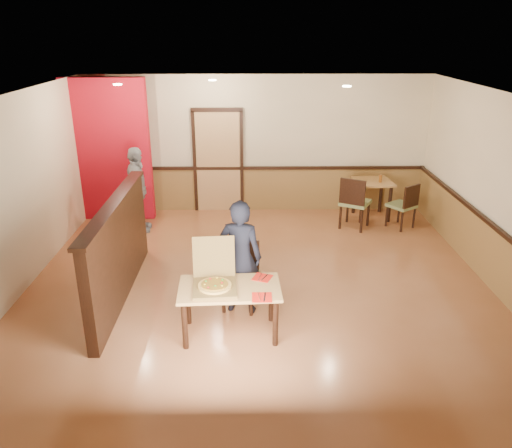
{
  "coord_description": "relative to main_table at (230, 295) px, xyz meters",
  "views": [
    {
      "loc": [
        -0.14,
        -6.63,
        3.65
      ],
      "look_at": [
        -0.06,
        0.0,
        1.03
      ],
      "focal_mm": 35.0,
      "sensor_mm": 36.0,
      "label": 1
    }
  ],
  "objects": [
    {
      "name": "condiment",
      "position": [
        2.85,
        4.08,
        0.29
      ],
      "size": [
        0.06,
        0.06,
        0.15
      ],
      "primitive_type": "cylinder",
      "color": "brown",
      "rests_on": "side_table"
    },
    {
      "name": "diner",
      "position": [
        0.12,
        0.58,
        0.24
      ],
      "size": [
        0.65,
        0.49,
        1.6
      ],
      "primitive_type": "imported",
      "rotation": [
        0.0,
        0.0,
        2.95
      ],
      "color": "black",
      "rests_on": "floor"
    },
    {
      "name": "floor",
      "position": [
        0.4,
        1.2,
        -0.57
      ],
      "size": [
        7.0,
        7.0,
        0.0
      ],
      "primitive_type": "plane",
      "color": "#B57046",
      "rests_on": "ground"
    },
    {
      "name": "wainscot_back",
      "position": [
        0.4,
        4.67,
        -0.12
      ],
      "size": [
        7.0,
        0.04,
        0.9
      ],
      "primitive_type": "cube",
      "color": "olive",
      "rests_on": "floor"
    },
    {
      "name": "chair_rail_back",
      "position": [
        0.4,
        4.65,
        0.35
      ],
      "size": [
        7.0,
        0.06,
        0.06
      ],
      "primitive_type": "cube",
      "color": "black",
      "rests_on": "wall_back"
    },
    {
      "name": "side_chair_left",
      "position": [
        2.24,
        3.56,
        -0.0
      ],
      "size": [
        0.69,
        0.69,
        1.03
      ],
      "rotation": [
        0.0,
        0.0,
        2.63
      ],
      "color": "olive",
      "rests_on": "floor"
    },
    {
      "name": "napkin_near",
      "position": [
        0.39,
        -0.26,
        0.11
      ],
      "size": [
        0.24,
        0.24,
        0.01
      ],
      "rotation": [
        0.0,
        0.0,
        0.0
      ],
      "color": "red",
      "rests_on": "main_table"
    },
    {
      "name": "red_accent_panel",
      "position": [
        -2.5,
        4.2,
        0.83
      ],
      "size": [
        1.6,
        0.2,
        2.78
      ],
      "primitive_type": "cube",
      "color": "#B30C1F",
      "rests_on": "floor"
    },
    {
      "name": "main_table",
      "position": [
        0.0,
        0.0,
        0.0
      ],
      "size": [
        1.29,
        0.78,
        0.67
      ],
      "rotation": [
        0.0,
        0.0,
        0.05
      ],
      "color": "tan",
      "rests_on": "floor"
    },
    {
      "name": "wainscot_right",
      "position": [
        3.87,
        1.2,
        -0.12
      ],
      "size": [
        0.04,
        7.0,
        0.9
      ],
      "primitive_type": "cube",
      "color": "olive",
      "rests_on": "floor"
    },
    {
      "name": "chair_rail_right",
      "position": [
        3.85,
        1.2,
        0.35
      ],
      "size": [
        0.06,
        7.0,
        0.06
      ],
      "primitive_type": "cube",
      "color": "black",
      "rests_on": "wall_right"
    },
    {
      "name": "booth_partition",
      "position": [
        -1.6,
        1.0,
        0.17
      ],
      "size": [
        0.2,
        3.1,
        1.44
      ],
      "color": "black",
      "rests_on": "floor"
    },
    {
      "name": "wall_back",
      "position": [
        0.4,
        4.7,
        0.83
      ],
      "size": [
        7.0,
        0.0,
        7.0
      ],
      "primitive_type": "plane",
      "rotation": [
        1.57,
        0.0,
        0.0
      ],
      "color": "#F6E8C0",
      "rests_on": "floor"
    },
    {
      "name": "wall_left",
      "position": [
        -3.1,
        1.2,
        0.83
      ],
      "size": [
        0.0,
        7.0,
        7.0
      ],
      "primitive_type": "plane",
      "rotation": [
        1.57,
        0.0,
        1.57
      ],
      "color": "#F6E8C0",
      "rests_on": "floor"
    },
    {
      "name": "wall_right",
      "position": [
        3.9,
        1.2,
        0.83
      ],
      "size": [
        0.0,
        7.0,
        7.0
      ],
      "primitive_type": "plane",
      "rotation": [
        1.57,
        0.0,
        -1.57
      ],
      "color": "#F6E8C0",
      "rests_on": "floor"
    },
    {
      "name": "spot_a",
      "position": [
        -1.9,
        3.0,
        2.21
      ],
      "size": [
        0.14,
        0.14,
        0.02
      ],
      "primitive_type": "cylinder",
      "color": "#FFF7B2",
      "rests_on": "ceiling"
    },
    {
      "name": "napkin_far",
      "position": [
        0.41,
        0.24,
        0.11
      ],
      "size": [
        0.29,
        0.29,
        0.01
      ],
      "rotation": [
        0.0,
        0.0,
        -0.38
      ],
      "color": "red",
      "rests_on": "main_table"
    },
    {
      "name": "passerby",
      "position": [
        -1.86,
        3.5,
        0.25
      ],
      "size": [
        0.45,
        0.97,
        1.63
      ],
      "primitive_type": "imported",
      "rotation": [
        0.0,
        0.0,
        1.63
      ],
      "color": "#95969D",
      "rests_on": "floor"
    },
    {
      "name": "ceiling",
      "position": [
        0.4,
        1.2,
        2.23
      ],
      "size": [
        7.0,
        7.0,
        0.0
      ],
      "primitive_type": "plane",
      "rotation": [
        3.14,
        0.0,
        0.0
      ],
      "color": "black",
      "rests_on": "wall_back"
    },
    {
      "name": "side_chair_right",
      "position": [
        3.22,
        3.57,
        -0.07
      ],
      "size": [
        0.62,
        0.62,
        0.9
      ],
      "rotation": [
        0.0,
        0.0,
        3.76
      ],
      "color": "olive",
      "rests_on": "floor"
    },
    {
      "name": "pizza_box",
      "position": [
        -0.18,
        -0.0,
        0.18
      ],
      "size": [
        0.57,
        0.66,
        0.56
      ],
      "rotation": [
        0.0,
        0.0,
        0.08
      ],
      "color": "brown",
      "rests_on": "main_table"
    },
    {
      "name": "spot_b",
      "position": [
        -0.4,
        3.7,
        2.21
      ],
      "size": [
        0.14,
        0.14,
        0.02
      ],
      "primitive_type": "cylinder",
      "color": "#FFF7B2",
      "rests_on": "ceiling"
    },
    {
      "name": "spot_c",
      "position": [
        1.8,
        2.7,
        2.21
      ],
      "size": [
        0.14,
        0.14,
        0.02
      ],
      "primitive_type": "cylinder",
      "color": "#FFF7B2",
      "rests_on": "ceiling"
    },
    {
      "name": "pizza",
      "position": [
        -0.18,
        -0.06,
        0.16
      ],
      "size": [
        0.43,
        0.43,
        0.03
      ],
      "primitive_type": "cylinder",
      "rotation": [
        0.0,
        0.0,
        -0.05
      ],
      "color": "#E4B752",
      "rests_on": "pizza_box"
    },
    {
      "name": "side_table",
      "position": [
        2.73,
        4.17,
        0.03
      ],
      "size": [
        0.77,
        0.77,
        0.78
      ],
      "rotation": [
        0.0,
        0.0,
        0.07
      ],
      "color": "tan",
      "rests_on": "floor"
    },
    {
      "name": "diner_chair",
      "position": [
        0.13,
        0.72,
        -0.05
      ],
      "size": [
        0.55,
        0.55,
        0.93
      ],
      "rotation": [
        0.0,
        0.0,
        -0.21
      ],
      "color": "olive",
      "rests_on": "floor"
    },
    {
      "name": "back_door",
      "position": [
        -0.4,
        4.66,
        0.48
      ],
      "size": [
        0.9,
        0.06,
        2.1
      ],
      "primitive_type": "cube",
      "color": "tan",
      "rests_on": "wall_back"
    }
  ]
}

